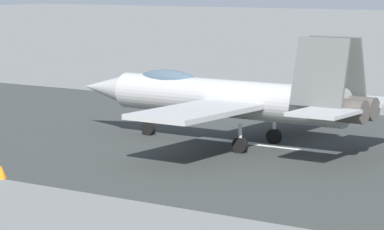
% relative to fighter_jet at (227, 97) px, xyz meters
% --- Properties ---
extents(ground_plane, '(400.00, 400.00, 0.00)m').
position_rel_fighter_jet_xyz_m(ground_plane, '(-1.81, -0.90, -2.40)').
color(ground_plane, slate).
extents(runway_strip, '(240.00, 26.00, 0.02)m').
position_rel_fighter_jet_xyz_m(runway_strip, '(-1.83, -0.90, -2.39)').
color(runway_strip, '#303432').
rests_on(runway_strip, ground).
extents(fighter_jet, '(17.30, 14.80, 5.60)m').
position_rel_fighter_jet_xyz_m(fighter_jet, '(0.00, 0.00, 0.00)').
color(fighter_jet, '#99999A').
rests_on(fighter_jet, ground).
extents(marker_cone_mid, '(0.44, 0.44, 0.55)m').
position_rel_fighter_jet_xyz_m(marker_cone_mid, '(3.52, 12.06, -2.13)').
color(marker_cone_mid, orange).
rests_on(marker_cone_mid, ground).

